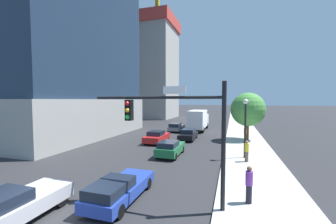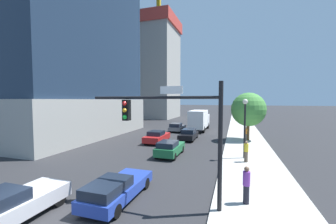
% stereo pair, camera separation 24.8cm
% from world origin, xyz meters
% --- Properties ---
extents(ground_plane, '(400.00, 400.00, 0.00)m').
position_xyz_m(ground_plane, '(0.00, 0.00, 0.00)').
color(ground_plane, '#28282B').
extents(sidewalk, '(4.65, 120.00, 0.15)m').
position_xyz_m(sidewalk, '(8.56, 20.00, 0.07)').
color(sidewalk, '#B2AFA8').
rests_on(sidewalk, ground).
extents(construction_building, '(17.51, 23.57, 35.65)m').
position_xyz_m(construction_building, '(-16.78, 49.86, 15.37)').
color(construction_building, '#9E9B93').
rests_on(construction_building, ground).
extents(traffic_light_pole, '(6.55, 0.48, 5.78)m').
position_xyz_m(traffic_light_pole, '(4.45, 2.91, 4.09)').
color(traffic_light_pole, black).
rests_on(traffic_light_pole, sidewalk).
extents(street_lamp, '(0.44, 0.44, 5.03)m').
position_xyz_m(street_lamp, '(8.05, 12.31, 3.51)').
color(street_lamp, black).
rests_on(street_lamp, sidewalk).
extents(street_tree, '(4.13, 4.13, 5.85)m').
position_xyz_m(street_tree, '(8.81, 20.97, 3.92)').
color(street_tree, brown).
rests_on(street_tree, sidewalk).
extents(car_black, '(1.85, 4.36, 1.37)m').
position_xyz_m(car_black, '(1.62, 19.66, 0.69)').
color(car_black, black).
rests_on(car_black, ground).
extents(car_red, '(1.94, 4.49, 1.42)m').
position_xyz_m(car_red, '(-1.62, 16.76, 0.69)').
color(car_red, red).
rests_on(car_red, ground).
extents(car_silver, '(1.92, 4.35, 1.46)m').
position_xyz_m(car_silver, '(-1.62, -0.36, 0.73)').
color(car_silver, '#B7B7BC').
rests_on(car_silver, ground).
extents(car_gray, '(1.88, 4.34, 1.40)m').
position_xyz_m(car_gray, '(-1.62, 25.90, 0.71)').
color(car_gray, slate).
rests_on(car_gray, ground).
extents(car_blue, '(1.80, 4.65, 1.29)m').
position_xyz_m(car_blue, '(1.62, 2.51, 0.66)').
color(car_blue, '#233D9E').
rests_on(car_blue, ground).
extents(car_green, '(1.80, 4.07, 1.43)m').
position_xyz_m(car_green, '(1.62, 11.51, 0.72)').
color(car_green, '#1E6638').
rests_on(car_green, ground).
extents(box_truck, '(2.41, 7.93, 3.39)m').
position_xyz_m(box_truck, '(1.62, 27.95, 1.87)').
color(box_truck, silver).
rests_on(box_truck, ground).
extents(pedestrian_orange_shirt, '(0.34, 0.34, 1.74)m').
position_xyz_m(pedestrian_orange_shirt, '(8.52, 20.21, 1.04)').
color(pedestrian_orange_shirt, brown).
rests_on(pedestrian_orange_shirt, sidewalk).
extents(pedestrian_purple_shirt, '(0.34, 0.34, 1.80)m').
position_xyz_m(pedestrian_purple_shirt, '(7.81, 3.95, 1.07)').
color(pedestrian_purple_shirt, black).
rests_on(pedestrian_purple_shirt, sidewalk).
extents(pedestrian_yellow_shirt, '(0.34, 0.34, 1.69)m').
position_xyz_m(pedestrian_yellow_shirt, '(8.14, 11.11, 1.01)').
color(pedestrian_yellow_shirt, brown).
rests_on(pedestrian_yellow_shirt, sidewalk).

